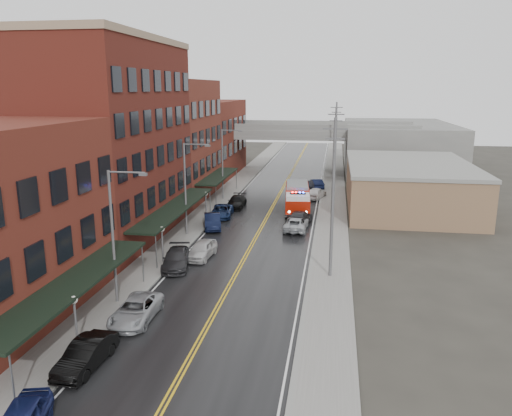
{
  "coord_description": "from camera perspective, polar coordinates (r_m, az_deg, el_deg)",
  "views": [
    {
      "loc": [
        7.26,
        -21.1,
        14.04
      ],
      "look_at": [
        0.06,
        24.01,
        3.0
      ],
      "focal_mm": 35.0,
      "sensor_mm": 36.0,
      "label": 1
    }
  ],
  "objects": [
    {
      "name": "parked_car_right_2",
      "position": [
        65.14,
        6.9,
        1.7
      ],
      "size": [
        2.87,
        4.65,
        1.48
      ],
      "primitive_type": "imported",
      "rotation": [
        0.0,
        0.0,
        2.86
      ],
      "color": "white",
      "rests_on": "ground"
    },
    {
      "name": "sidewalk_right",
      "position": [
        52.97,
        8.8,
        -1.86
      ],
      "size": [
        3.0,
        160.0,
        0.15
      ],
      "primitive_type": "cube",
      "color": "slate",
      "rests_on": "ground"
    },
    {
      "name": "parked_car_left_7",
      "position": [
        59.98,
        -2.24,
        0.71
      ],
      "size": [
        1.93,
        4.75,
        1.38
      ],
      "primitive_type": "imported",
      "rotation": [
        0.0,
        0.0,
        0.0
      ],
      "color": "black",
      "rests_on": "ground"
    },
    {
      "name": "right_far_block",
      "position": [
        92.28,
        15.82,
        6.83
      ],
      "size": [
        18.0,
        30.0,
        8.0
      ],
      "primitive_type": "cube",
      "color": "slate",
      "rests_on": "ground"
    },
    {
      "name": "globe_lamp_0",
      "position": [
        29.29,
        -20.02,
        -10.89
      ],
      "size": [
        0.44,
        0.44,
        3.12
      ],
      "color": "#59595B",
      "rests_on": "ground"
    },
    {
      "name": "utility_pole_2",
      "position": [
        76.49,
        9.06,
        7.62
      ],
      "size": [
        1.8,
        0.24,
        12.0
      ],
      "color": "#59595B",
      "rests_on": "ground"
    },
    {
      "name": "brick_building_c",
      "position": [
        65.27,
        -9.42,
        7.65
      ],
      "size": [
        9.0,
        15.0,
        15.0
      ],
      "primitive_type": "cube",
      "color": "maroon",
      "rests_on": "ground"
    },
    {
      "name": "utility_pole_1",
      "position": [
        56.63,
        8.97,
        5.57
      ],
      "size": [
        1.8,
        0.24,
        12.0
      ],
      "color": "#59595B",
      "rests_on": "ground"
    },
    {
      "name": "parked_car_left_3",
      "position": [
        40.57,
        -9.09,
        -5.76
      ],
      "size": [
        2.9,
        5.22,
        1.43
      ],
      "primitive_type": "imported",
      "rotation": [
        0.0,
        0.0,
        0.19
      ],
      "color": "#272629",
      "rests_on": "ground"
    },
    {
      "name": "curb_left",
      "position": [
        54.52,
        -4.93,
        -1.31
      ],
      "size": [
        0.3,
        160.0,
        0.15
      ],
      "primitive_type": "cube",
      "color": "gray",
      "rests_on": "ground"
    },
    {
      "name": "overpass",
      "position": [
        83.8,
        4.1,
        8.04
      ],
      "size": [
        40.0,
        10.0,
        7.5
      ],
      "color": "slate",
      "rests_on": "ground"
    },
    {
      "name": "globe_lamp_1",
      "position": [
        41.24,
        -10.69,
        -3.18
      ],
      "size": [
        0.44,
        0.44,
        3.12
      ],
      "color": "#59595B",
      "rests_on": "ground"
    },
    {
      "name": "tan_building",
      "position": [
        62.79,
        16.93,
        2.4
      ],
      "size": [
        14.0,
        22.0,
        5.0
      ],
      "primitive_type": "cube",
      "color": "#946D4F",
      "rests_on": "ground"
    },
    {
      "name": "parked_car_left_5",
      "position": [
        51.15,
        -5.01,
        -1.52
      ],
      "size": [
        2.79,
        4.83,
        1.51
      ],
      "primitive_type": "imported",
      "rotation": [
        0.0,
        0.0,
        0.28
      ],
      "color": "black",
      "rests_on": "ground"
    },
    {
      "name": "parked_car_right_1",
      "position": [
        52.73,
        5.03,
        -1.1
      ],
      "size": [
        2.74,
        5.22,
        1.44
      ],
      "primitive_type": "imported",
      "rotation": [
        0.0,
        0.0,
        2.99
      ],
      "color": "#27272A",
      "rests_on": "ground"
    },
    {
      "name": "street_lamp_0",
      "position": [
        33.4,
        -15.73,
        -2.31
      ],
      "size": [
        2.64,
        0.22,
        9.0
      ],
      "color": "#59595B",
      "rests_on": "ground"
    },
    {
      "name": "brick_building_far",
      "position": [
        82.12,
        -5.52,
        7.91
      ],
      "size": [
        9.0,
        20.0,
        12.0
      ],
      "primitive_type": "cube",
      "color": "maroon",
      "rests_on": "ground"
    },
    {
      "name": "parked_car_right_0",
      "position": [
        50.53,
        4.6,
        -1.81
      ],
      "size": [
        2.38,
        4.86,
        1.33
      ],
      "primitive_type": "imported",
      "rotation": [
        0.0,
        0.0,
        3.1
      ],
      "color": "#B2B6BA",
      "rests_on": "ground"
    },
    {
      "name": "parked_car_left_2",
      "position": [
        32.27,
        -13.55,
        -11.27
      ],
      "size": [
        2.34,
        4.94,
        1.36
      ],
      "primitive_type": "imported",
      "rotation": [
        0.0,
        0.0,
        0.02
      ],
      "color": "#979A9E",
      "rests_on": "ground"
    },
    {
      "name": "parked_car_right_3",
      "position": [
        71.92,
        6.86,
        2.79
      ],
      "size": [
        2.62,
        4.42,
        1.38
      ],
      "primitive_type": "imported",
      "rotation": [
        0.0,
        0.0,
        3.44
      ],
      "color": "black",
      "rests_on": "ground"
    },
    {
      "name": "sidewalk_left",
      "position": [
        54.94,
        -6.61,
        -1.23
      ],
      "size": [
        3.0,
        160.0,
        0.15
      ],
      "primitive_type": "cube",
      "color": "slate",
      "rests_on": "ground"
    },
    {
      "name": "parked_car_left_6",
      "position": [
        55.62,
        -3.93,
        -0.36
      ],
      "size": [
        2.67,
        5.0,
        1.34
      ],
      "primitive_type": "imported",
      "rotation": [
        0.0,
        0.0,
        0.1
      ],
      "color": "#122146",
      "rests_on": "ground"
    },
    {
      "name": "awning_2",
      "position": [
        64.3,
        -4.33,
        3.65
      ],
      "size": [
        2.6,
        13.0,
        3.09
      ],
      "color": "black",
      "rests_on": "ground"
    },
    {
      "name": "parked_car_left_4",
      "position": [
        42.51,
        -6.22,
        -4.74
      ],
      "size": [
        2.07,
        4.44,
        1.47
      ],
      "primitive_type": "imported",
      "rotation": [
        0.0,
        0.0,
        -0.08
      ],
      "color": "#BABABA",
      "rests_on": "ground"
    },
    {
      "name": "utility_pole_0",
      "position": [
        36.92,
        8.78,
        1.33
      ],
      "size": [
        1.8,
        0.24,
        12.0
      ],
      "color": "#59595B",
      "rests_on": "ground"
    },
    {
      "name": "curb_right",
      "position": [
        53.0,
        7.02,
        -1.8
      ],
      "size": [
        0.3,
        160.0,
        0.15
      ],
      "primitive_type": "cube",
      "color": "gray",
      "rests_on": "ground"
    },
    {
      "name": "fire_truck",
      "position": [
        57.83,
        4.74,
        1.21
      ],
      "size": [
        4.05,
        8.75,
        3.11
      ],
      "rotation": [
        0.0,
        0.0,
        0.09
      ],
      "color": "#981607",
      "rests_on": "ground"
    },
    {
      "name": "road",
      "position": [
        53.48,
        0.95,
        -1.62
      ],
      "size": [
        11.0,
        160.0,
        0.02
      ],
      "primitive_type": "cube",
      "color": "black",
      "rests_on": "ground"
    },
    {
      "name": "awning_1",
      "position": [
        47.8,
        -9.16,
        0.04
      ],
      "size": [
        2.6,
        18.0,
        3.09
      ],
      "color": "black",
      "rests_on": "ground"
    },
    {
      "name": "brick_building_b",
      "position": [
        48.92,
        -15.96,
        7.15
      ],
      "size": [
        9.0,
        20.0,
        18.0
      ],
      "primitive_type": "cube",
      "color": "#501C15",
      "rests_on": "ground"
    },
    {
      "name": "awning_0",
      "position": [
        31.14,
        -20.13,
        -8.07
      ],
      "size": [
        2.6,
        16.0,
        3.09
      ],
      "color": "black",
      "rests_on": "ground"
    },
    {
      "name": "parked_car_left_1",
      "position": [
        28.03,
        -18.87,
        -15.58
      ],
      "size": [
        1.75,
        4.44,
        1.44
      ],
      "primitive_type": "imported",
      "rotation": [
        0.0,
        0.0,
        -0.05
      ],
      "color": "black",
      "rests_on": "ground"
    },
    {
      "name": "street_lamp_2",
      "position": [
        63.26,
        -3.64,
        5.51
      ],
      "size": [
        2.64,
        0.22,
        9.0
      ],
      "color": "#59595B",
      "rests_on": "ground"
    },
    {
      "name": "ground",
      "position": [
        26.36,
        -8.86,
        -18.77
      ],
      "size": [
        220.0,
        220.0,
        0.0
      ],
      "primitive_type": "plane",
      "color": "#2D2B26",
      "rests_on": "ground"
    },
    {
      "name": "globe_lamp_2",
      "position": [
        54.18,
        -5.75,
        1.02
      ],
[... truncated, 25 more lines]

